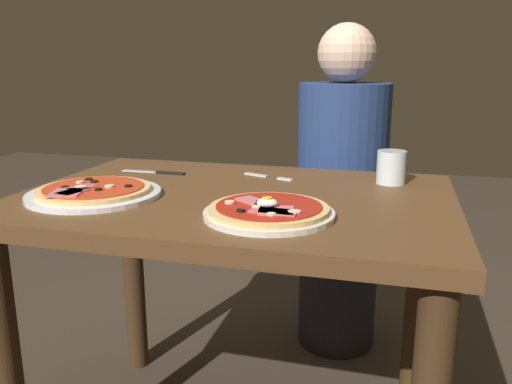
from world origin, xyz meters
name	(u,v)px	position (x,y,z in m)	size (l,w,h in m)	color
dining_table	(236,245)	(0.00, 0.00, 0.60)	(1.05, 0.73, 0.73)	brown
pizza_foreground	(269,211)	(0.13, -0.17, 0.75)	(0.28, 0.28, 0.05)	silver
pizza_across_left	(94,192)	(-0.32, -0.12, 0.75)	(0.32, 0.32, 0.03)	white
water_glass_near	(391,170)	(0.37, 0.22, 0.77)	(0.08, 0.08, 0.09)	silver
fork	(264,176)	(0.02, 0.21, 0.74)	(0.15, 0.07, 0.00)	silver
knife	(158,172)	(-0.29, 0.17, 0.74)	(0.20, 0.02, 0.01)	silver
diner_person	(341,201)	(0.19, 0.66, 0.56)	(0.32, 0.32, 1.18)	black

